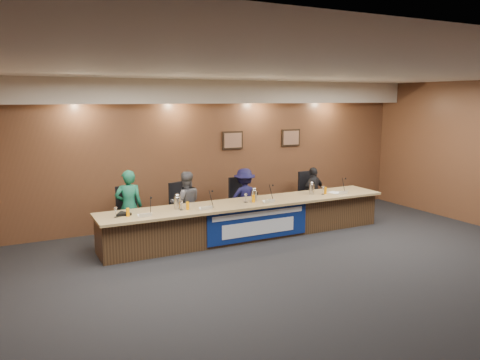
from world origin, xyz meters
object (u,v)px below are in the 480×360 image
object	(u,v)px
office_chair_d	(311,197)
carafe_right	(312,189)
banner	(259,224)
office_chair_c	(242,205)
panelist_b	(186,203)
carafe_mid	(254,196)
panelist_a	(129,207)
carafe_left	(177,203)
panelist_d	(313,192)
panelist_c	(244,198)
dais_body	(249,220)
speakerphone	(123,214)
office_chair_a	(128,218)
office_chair_b	(184,211)

from	to	relation	value
office_chair_d	carafe_right	size ratio (longest dim) A/B	2.15
banner	office_chair_c	xyz separation A→B (m)	(0.28, 1.25, 0.10)
office_chair_c	office_chair_d	xyz separation A→B (m)	(1.85, 0.00, 0.00)
panelist_b	carafe_mid	bearing A→B (deg)	157.46
panelist_a	office_chair_d	world-z (taller)	panelist_a
panelist_b	carafe_left	size ratio (longest dim) A/B	5.88
panelist_d	carafe_left	bearing A→B (deg)	-2.95
carafe_mid	panelist_c	bearing A→B (deg)	77.24
dais_body	speakerphone	size ratio (longest dim) A/B	18.75
carafe_mid	dais_body	bearing A→B (deg)	169.33
panelist_d	office_chair_a	distance (m)	4.39
carafe_mid	panelist_a	bearing A→B (deg)	162.34
office_chair_b	carafe_mid	distance (m)	1.52
office_chair_c	carafe_left	size ratio (longest dim) A/B	2.11
panelist_c	speakerphone	size ratio (longest dim) A/B	4.07
dais_body	panelist_d	size ratio (longest dim) A/B	4.95
dais_body	office_chair_b	distance (m)	1.38
banner	carafe_mid	distance (m)	0.63
office_chair_b	office_chair_a	bearing A→B (deg)	159.82
dais_body	speakerphone	distance (m)	2.59
office_chair_b	carafe_left	size ratio (longest dim) A/B	2.11
dais_body	banner	size ratio (longest dim) A/B	2.73
office_chair_d	carafe_mid	size ratio (longest dim) A/B	2.19
office_chair_c	office_chair_a	bearing A→B (deg)	173.40
carafe_right	panelist_b	bearing A→B (deg)	164.33
dais_body	panelist_b	bearing A→B (deg)	145.90
dais_body	office_chair_a	bearing A→B (deg)	159.76
panelist_b	panelist_d	size ratio (longest dim) A/B	1.10
panelist_c	panelist_d	xyz separation A→B (m)	(1.85, 0.00, -0.05)
panelist_c	office_chair_a	distance (m)	2.55
office_chair_b	speakerphone	distance (m)	1.72
office_chair_a	speakerphone	bearing A→B (deg)	-101.58
panelist_d	office_chair_c	size ratio (longest dim) A/B	2.52
office_chair_a	office_chair_d	size ratio (longest dim) A/B	1.00
office_chair_c	banner	bearing A→B (deg)	-109.26
dais_body	office_chair_b	size ratio (longest dim) A/B	12.50
office_chair_c	carafe_mid	world-z (taller)	carafe_mid
banner	panelist_d	size ratio (longest dim) A/B	1.82
office_chair_a	carafe_right	xyz separation A→B (m)	(3.80, -0.84, 0.38)
dais_body	panelist_c	world-z (taller)	panelist_c
dais_body	office_chair_a	distance (m)	2.42
banner	speakerphone	world-z (taller)	speakerphone
office_chair_d	carafe_left	xyz separation A→B (m)	(-3.65, -0.82, 0.38)
dais_body	carafe_right	size ratio (longest dim) A/B	26.87
banner	panelist_c	bearing A→B (deg)	76.28
panelist_a	speakerphone	bearing A→B (deg)	78.25
banner	speakerphone	size ratio (longest dim) A/B	6.88
office_chair_c	carafe_right	bearing A→B (deg)	-40.18
panelist_b	office_chair_c	bearing A→B (deg)	-166.05
panelist_d	office_chair_d	xyz separation A→B (m)	(0.00, 0.10, -0.13)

